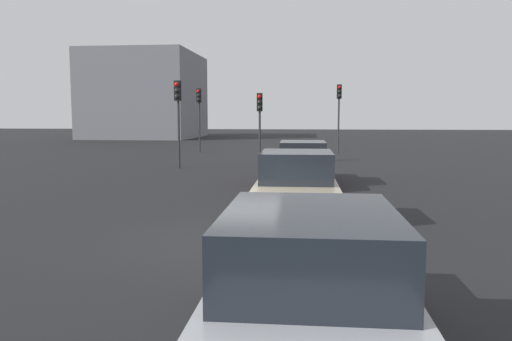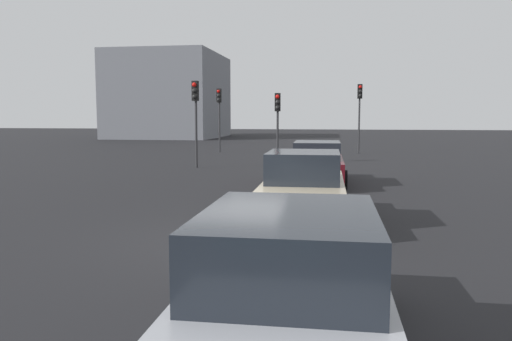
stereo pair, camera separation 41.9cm
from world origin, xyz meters
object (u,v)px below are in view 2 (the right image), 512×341
car_maroon_left_lead (317,163)px  traffic_light_far_left (360,104)px  car_beige_left_second (304,189)px  traffic_light_near_left (278,113)px  car_silver_left_third (291,292)px  traffic_light_far_right (219,107)px  traffic_light_near_right (195,105)px

car_maroon_left_lead → traffic_light_far_left: size_ratio=1.10×
car_beige_left_second → traffic_light_near_left: size_ratio=1.22×
car_maroon_left_lead → car_beige_left_second: bearing=178.4°
traffic_light_far_left → car_beige_left_second: bearing=-12.5°
car_silver_left_third → car_beige_left_second: bearing=2.2°
car_maroon_left_lead → traffic_light_far_left: 15.28m
car_beige_left_second → traffic_light_far_right: size_ratio=1.04×
car_beige_left_second → traffic_light_near_right: 12.85m
car_silver_left_third → traffic_light_far_right: (28.04, 7.20, 2.22)m
car_maroon_left_lead → car_silver_left_third: (-13.37, -0.26, 0.02)m
car_beige_left_second → car_silver_left_third: bearing=-178.4°
traffic_light_near_left → traffic_light_far_left: traffic_light_far_left is taller
car_beige_left_second → traffic_light_far_left: bearing=-6.5°
car_silver_left_third → traffic_light_near_right: (18.00, 5.97, 2.10)m
traffic_light_near_right → car_silver_left_third: bearing=25.5°
car_beige_left_second → car_maroon_left_lead: bearing=-1.3°
traffic_light_near_right → traffic_light_far_left: traffic_light_far_left is taller
traffic_light_near_left → traffic_light_far_left: 8.73m
traffic_light_far_left → car_maroon_left_lead: bearing=-14.8°
traffic_light_near_left → traffic_light_near_right: bearing=-53.7°
traffic_light_far_left → traffic_light_far_right: bearing=-95.1°
car_silver_left_third → traffic_light_near_right: bearing=17.9°
car_beige_left_second → car_silver_left_third: (-6.66, -0.30, -0.02)m
traffic_light_far_left → car_silver_left_third: bearing=-10.5°
car_maroon_left_lead → traffic_light_near_right: (4.63, 5.71, 2.13)m
car_beige_left_second → traffic_light_far_left: 21.89m
car_maroon_left_lead → car_silver_left_third: 13.37m
traffic_light_near_right → traffic_light_far_right: 10.11m
car_silver_left_third → traffic_light_far_right: size_ratio=1.14×
car_silver_left_third → traffic_light_far_left: traffic_light_far_left is taller
traffic_light_near_right → traffic_light_near_left: bearing=135.8°
traffic_light_near_left → traffic_light_far_right: 8.66m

